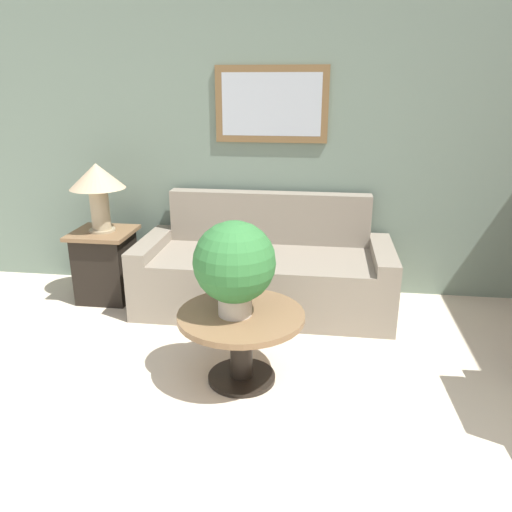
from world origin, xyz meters
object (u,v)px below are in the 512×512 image
Objects in this scene: coffee_table at (241,332)px; couch_main at (265,273)px; side_table at (106,264)px; potted_plant_on_table at (234,264)px; table_lamp at (97,182)px.

couch_main is at bearing 89.56° from coffee_table.
coffee_table is 1.28× the size of side_table.
table_lamp is at bearing 139.75° from potted_plant_on_table.
potted_plant_on_table is (1.42, -1.20, -0.25)m from table_lamp.
potted_plant_on_table is (-0.04, -1.22, 0.52)m from couch_main.
coffee_table is at bearing -39.03° from side_table.
couch_main is at bearing 87.98° from potted_plant_on_table.
couch_main is 3.56× the size of potted_plant_on_table.
coffee_table is at bearing -90.44° from couch_main.
potted_plant_on_table is at bearing -145.62° from coffee_table.
coffee_table is 1.37× the size of table_lamp.
couch_main is 1.46m from side_table.
coffee_table is 2.00m from table_lamp.
coffee_table is 0.48m from potted_plant_on_table.
couch_main is 2.64× the size of coffee_table.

